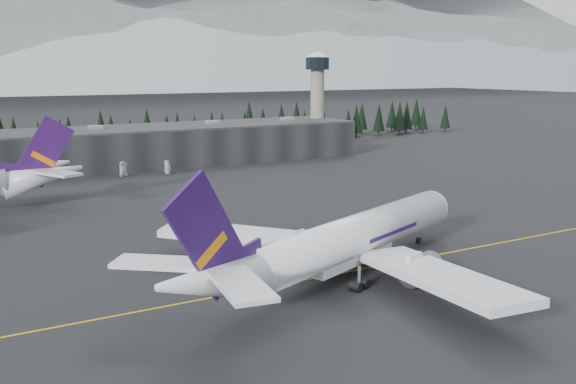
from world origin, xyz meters
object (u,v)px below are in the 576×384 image
terminal (128,147)px  jet_main (338,244)px  gse_vehicle_b (168,172)px  control_tower (317,90)px  gse_vehicle_a (123,175)px

terminal → jet_main: size_ratio=2.39×
jet_main → terminal: bearing=65.9°
jet_main → gse_vehicle_b: (11.21, 107.65, -5.03)m
control_tower → terminal: bearing=-177.7°
control_tower → gse_vehicle_a: (-82.48, -23.12, -22.76)m
gse_vehicle_b → control_tower: bearing=91.6°
terminal → gse_vehicle_a: (-7.48, -20.12, -5.65)m
terminal → jet_main: jet_main is taller
jet_main → gse_vehicle_b: 108.34m
gse_vehicle_a → gse_vehicle_b: bearing=-28.5°
control_tower → gse_vehicle_a: bearing=-164.3°
control_tower → jet_main: 156.05m
control_tower → gse_vehicle_b: size_ratio=8.79×
gse_vehicle_a → terminal: bearing=48.6°
terminal → gse_vehicle_a: size_ratio=34.23×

